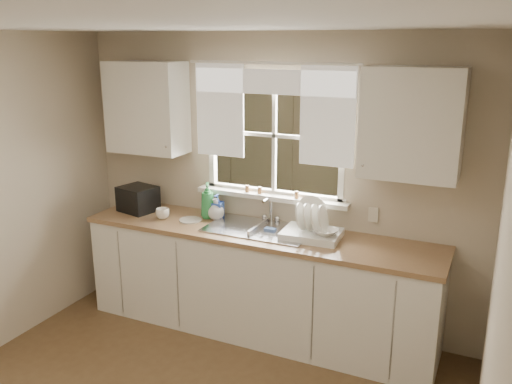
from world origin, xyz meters
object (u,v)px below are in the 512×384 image
at_px(soap_bottle_a, 208,200).
at_px(cup, 163,214).
at_px(dish_rack, 312,229).
at_px(black_appliance, 138,199).

distance_m(soap_bottle_a, cup, 0.41).
bearing_deg(cup, dish_rack, 5.89).
height_order(dish_rack, black_appliance, dish_rack).
bearing_deg(black_appliance, cup, -3.85).
relative_size(dish_rack, soap_bottle_a, 1.48).
xyz_separation_m(dish_rack, cup, (-1.34, -0.10, -0.02)).
bearing_deg(dish_rack, soap_bottle_a, 174.94).
bearing_deg(cup, soap_bottle_a, 30.51).
bearing_deg(cup, black_appliance, 164.66).
bearing_deg(black_appliance, soap_bottle_a, 20.65).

